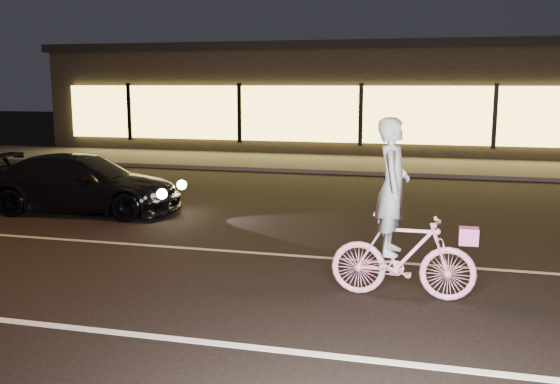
# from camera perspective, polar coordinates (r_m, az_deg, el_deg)

# --- Properties ---
(ground) EXTENTS (90.00, 90.00, 0.00)m
(ground) POSITION_cam_1_polar(r_m,az_deg,el_deg) (8.28, -5.90, -9.20)
(ground) COLOR black
(ground) RESTS_ON ground
(lane_stripe_near) EXTENTS (60.00, 0.12, 0.01)m
(lane_stripe_near) POSITION_cam_1_polar(r_m,az_deg,el_deg) (6.98, -10.28, -13.00)
(lane_stripe_near) COLOR silver
(lane_stripe_near) RESTS_ON ground
(lane_stripe_far) EXTENTS (60.00, 0.10, 0.01)m
(lane_stripe_far) POSITION_cam_1_polar(r_m,az_deg,el_deg) (10.09, -1.95, -5.60)
(lane_stripe_far) COLOR gray
(lane_stripe_far) RESTS_ON ground
(sidewalk) EXTENTS (30.00, 4.00, 0.12)m
(sidewalk) POSITION_cam_1_polar(r_m,az_deg,el_deg) (20.68, 6.67, 2.53)
(sidewalk) COLOR #383533
(sidewalk) RESTS_ON ground
(storefront) EXTENTS (25.40, 8.42, 4.20)m
(storefront) POSITION_cam_1_polar(r_m,az_deg,el_deg) (26.44, 8.55, 8.63)
(storefront) COLOR black
(storefront) RESTS_ON ground
(cyclist) EXTENTS (1.82, 0.63, 2.30)m
(cyclist) POSITION_cam_1_polar(r_m,az_deg,el_deg) (8.00, 10.94, -3.90)
(cyclist) COLOR #FF4D8B
(cyclist) RESTS_ON ground
(sedan) EXTENTS (4.28, 1.93, 1.22)m
(sedan) POSITION_cam_1_polar(r_m,az_deg,el_deg) (13.79, -17.59, 0.73)
(sedan) COLOR black
(sedan) RESTS_ON ground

